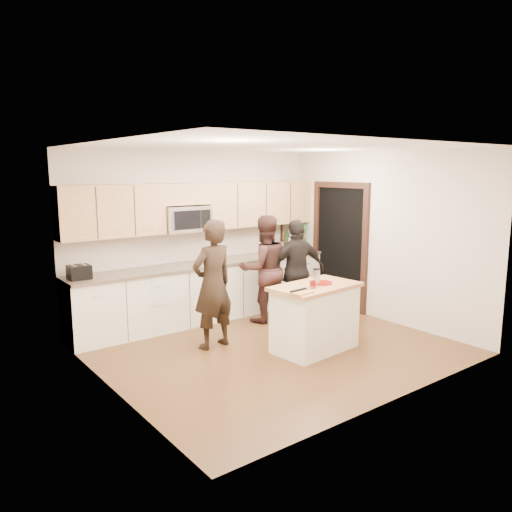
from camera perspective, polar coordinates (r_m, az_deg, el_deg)
floor at (r=6.96m, az=1.94°, el=-10.41°), size 4.50×4.50×0.00m
room_shell at (r=6.56m, az=2.03°, el=3.92°), size 4.52×4.02×2.71m
back_cabinetry at (r=8.14m, az=-5.59°, el=-3.96°), size 4.50×0.66×0.94m
upper_cabinetry at (r=8.07m, az=-6.10°, el=5.78°), size 4.50×0.33×0.75m
microwave at (r=7.88m, az=-8.07°, el=4.23°), size 0.76×0.41×0.40m
doorway at (r=8.80m, az=9.56°, el=1.55°), size 0.06×1.25×2.20m
framed_picture at (r=9.37m, az=3.57°, el=2.92°), size 0.30×0.03×0.38m
dish_towel at (r=7.46m, az=-11.09°, el=-2.78°), size 0.34×0.60×0.48m
island at (r=6.78m, az=6.75°, el=-6.96°), size 1.26×0.80×0.90m
red_plate at (r=6.76m, az=7.42°, el=-3.05°), size 0.31×0.31×0.02m
box_grater at (r=6.64m, az=6.94°, el=-2.27°), size 0.08×0.06×0.21m
drink_glass at (r=6.51m, az=6.50°, el=-3.20°), size 0.08×0.08×0.09m
cutting_board at (r=6.19m, az=5.31°, el=-4.20°), size 0.29×0.18×0.02m
tongs at (r=6.25m, az=4.87°, el=-3.90°), size 0.29×0.06×0.02m
knife at (r=6.40m, az=6.05°, el=-3.65°), size 0.21×0.04×0.01m
toaster at (r=7.17m, az=-19.55°, el=-1.75°), size 0.28×0.25×0.20m
bottle_cluster at (r=9.06m, az=3.96°, el=1.65°), size 0.35×0.41×0.42m
orchid at (r=9.25m, az=5.08°, el=2.20°), size 0.34×0.34×0.49m
woman_left at (r=6.76m, az=-4.97°, el=-3.25°), size 0.69×0.49×1.76m
woman_center at (r=7.91m, az=0.96°, el=-1.49°), size 0.97×0.85×1.71m
woman_right at (r=7.97m, az=4.70°, el=-1.69°), size 1.03×0.62×1.64m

